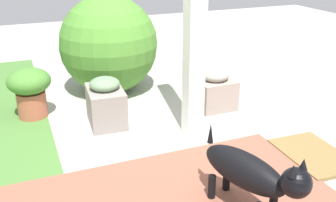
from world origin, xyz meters
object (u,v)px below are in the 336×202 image
(dog, at_px, (250,172))
(terracotta_pot_broad, at_px, (30,89))
(stone_planter_nearest, at_px, (214,90))
(stone_planter_mid, at_px, (106,103))
(terracotta_pot_tall, at_px, (195,66))
(doormat, at_px, (313,155))
(round_shrub, at_px, (109,44))

(dog, bearing_deg, terracotta_pot_broad, 29.13)
(stone_planter_nearest, height_order, stone_planter_mid, stone_planter_mid)
(stone_planter_nearest, xyz_separation_m, terracotta_pot_tall, (0.82, -0.17, 0.01))
(stone_planter_mid, bearing_deg, terracotta_pot_tall, -59.45)
(dog, xyz_separation_m, doormat, (0.41, -0.89, -0.29))
(dog, distance_m, doormat, 1.02)
(stone_planter_mid, relative_size, terracotta_pot_broad, 0.99)
(stone_planter_mid, bearing_deg, stone_planter_nearest, -92.45)
(stone_planter_nearest, distance_m, stone_planter_mid, 1.13)
(doormat, bearing_deg, dog, 114.56)
(stone_planter_mid, distance_m, round_shrub, 0.95)
(round_shrub, height_order, terracotta_pot_broad, round_shrub)
(round_shrub, height_order, terracotta_pot_tall, round_shrub)
(terracotta_pot_tall, relative_size, dog, 0.73)
(stone_planter_mid, bearing_deg, round_shrub, -17.00)
(stone_planter_nearest, relative_size, doormat, 0.65)
(stone_planter_mid, distance_m, dog, 1.72)
(stone_planter_mid, xyz_separation_m, terracotta_pot_broad, (0.42, 0.64, 0.08))
(terracotta_pot_tall, bearing_deg, doormat, -177.13)
(round_shrub, bearing_deg, dog, -174.23)
(dog, bearing_deg, terracotta_pot_tall, -18.14)
(round_shrub, bearing_deg, stone_planter_nearest, -135.94)
(terracotta_pot_tall, distance_m, dog, 2.54)
(stone_planter_nearest, height_order, round_shrub, round_shrub)
(stone_planter_nearest, xyz_separation_m, doormat, (-1.19, -0.27, -0.18))
(round_shrub, xyz_separation_m, terracotta_pot_tall, (-0.08, -1.04, -0.35))
(stone_planter_nearest, relative_size, terracotta_pot_broad, 0.84)
(stone_planter_mid, distance_m, doormat, 1.88)
(stone_planter_mid, xyz_separation_m, round_shrub, (0.85, -0.26, 0.34))
(round_shrub, distance_m, terracotta_pot_broad, 1.03)
(round_shrub, distance_m, terracotta_pot_tall, 1.10)
(stone_planter_mid, xyz_separation_m, dog, (-1.64, -0.51, 0.10))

